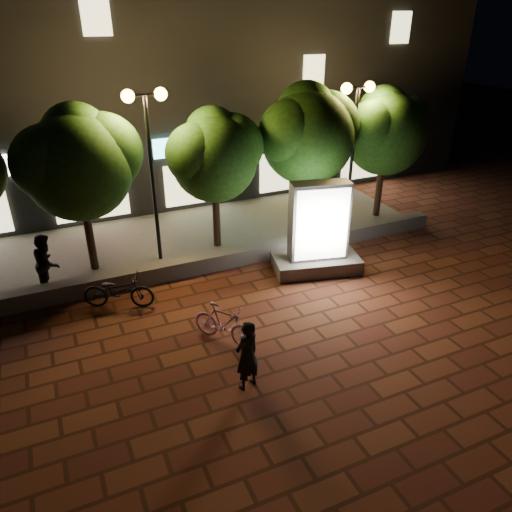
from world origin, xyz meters
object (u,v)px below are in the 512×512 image
tree_mid (215,152)px  scooter_parked (118,291)px  street_lamp_left (148,134)px  street_lamp_right (355,118)px  tree_far_right (386,128)px  tree_right (308,131)px  pedestrian (47,263)px  rider (247,355)px  scooter_pink (224,324)px  ad_kiosk (318,236)px  tree_left (79,160)px

tree_mid → scooter_parked: size_ratio=2.39×
street_lamp_left → street_lamp_right: (7.00, 0.00, -0.13)m
tree_far_right → street_lamp_right: street_lamp_right is taller
tree_right → pedestrian: (-8.63, -0.96, -2.62)m
street_lamp_right → rider: street_lamp_right is taller
tree_mid → street_lamp_left: (-2.05, -0.26, 0.81)m
scooter_pink → rider: 1.70m
tree_right → tree_far_right: size_ratio=1.06×
tree_mid → rider: 7.37m
scooter_pink → street_lamp_right: bearing=-0.1°
rider → street_lamp_right: bearing=-155.4°
ad_kiosk → scooter_pink: ad_kiosk is taller
street_lamp_right → ad_kiosk: 4.68m
scooter_pink → street_lamp_left: bearing=58.2°
tree_mid → rider: size_ratio=2.75×
scooter_parked → pedestrian: (-1.61, 1.50, 0.45)m
rider → scooter_parked: rider is taller
tree_right → ad_kiosk: tree_right is taller
tree_mid → street_lamp_left: 2.22m
tree_right → tree_far_right: tree_right is taller
scooter_parked → street_lamp_left: bearing=-12.4°
street_lamp_right → pedestrian: 10.71m
tree_mid → tree_far_right: 6.50m
tree_mid → scooter_pink: (-1.71, -5.06, -2.71)m
street_lamp_left → street_lamp_right: bearing=0.0°
tree_left → ad_kiosk: size_ratio=1.74×
tree_far_right → scooter_parked: bearing=-166.4°
street_lamp_left → rider: (0.23, -6.46, -3.21)m
ad_kiosk → scooter_pink: size_ratio=1.67×
street_lamp_left → scooter_pink: size_ratio=3.08×
tree_right → scooter_parked: tree_right is taller
scooter_pink → rider: size_ratio=1.03×
ad_kiosk → pedestrian: ad_kiosk is taller
tree_far_right → scooter_parked: (-10.22, -2.46, -2.87)m
street_lamp_right → pedestrian: size_ratio=2.89×
ad_kiosk → scooter_pink: 4.52m
rider → tree_mid: bearing=-124.2°
tree_right → street_lamp_left: size_ratio=0.98×
scooter_parked → tree_mid: bearing=-31.8°
rider → pedestrian: bearing=-77.7°
tree_right → scooter_parked: 8.05m
ad_kiosk → scooter_pink: bearing=-149.9°
tree_mid → tree_far_right: bearing=0.0°
tree_right → street_lamp_left: (-5.36, -0.26, 0.46)m
rider → pedestrian: pedestrian is taller
tree_mid → tree_left: bearing=180.0°
street_lamp_right → ad_kiosk: bearing=-137.6°
tree_mid → ad_kiosk: 4.12m
ad_kiosk → tree_far_right: bearing=32.9°
tree_left → scooter_parked: bearing=-83.5°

